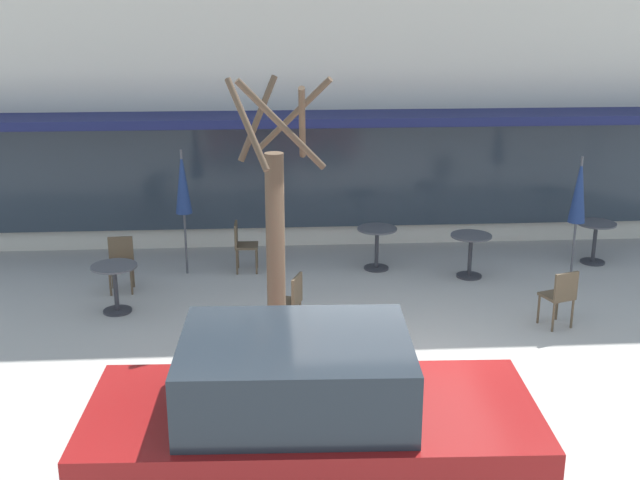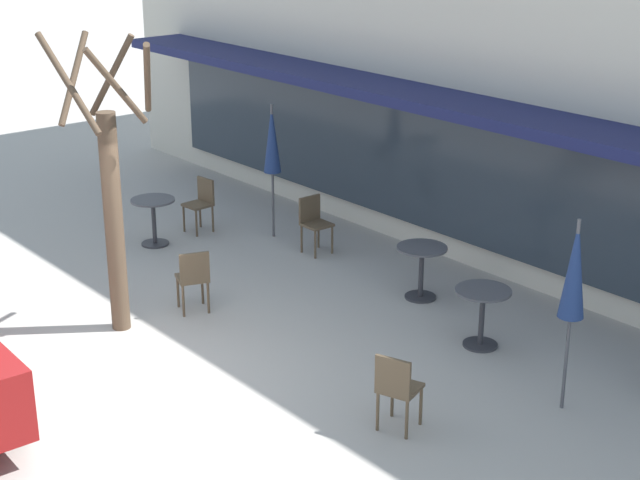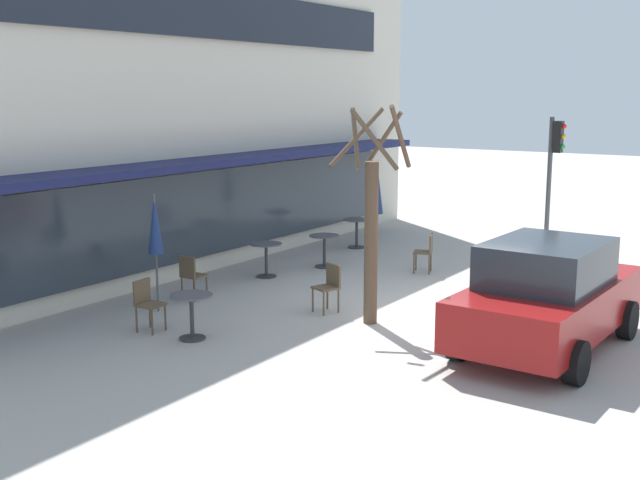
# 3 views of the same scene
# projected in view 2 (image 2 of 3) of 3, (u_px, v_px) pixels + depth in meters

# --- Properties ---
(ground_plane) EXTENTS (80.00, 80.00, 0.00)m
(ground_plane) POSITION_uv_depth(u_px,v_px,m) (116.00, 388.00, 11.25)
(ground_plane) COLOR #ADA8A0
(cafe_table_near_wall) EXTENTS (0.70, 0.70, 0.76)m
(cafe_table_near_wall) POSITION_uv_depth(u_px,v_px,m) (421.00, 263.00, 13.53)
(cafe_table_near_wall) COLOR #333338
(cafe_table_near_wall) RESTS_ON ground
(cafe_table_by_tree) EXTENTS (0.70, 0.70, 0.76)m
(cafe_table_by_tree) POSITION_uv_depth(u_px,v_px,m) (153.00, 214.00, 15.56)
(cafe_table_by_tree) COLOR #333338
(cafe_table_by_tree) RESTS_ON ground
(cafe_table_mid_patio) EXTENTS (0.70, 0.70, 0.76)m
(cafe_table_mid_patio) POSITION_uv_depth(u_px,v_px,m) (482.00, 308.00, 12.10)
(cafe_table_mid_patio) COLOR #333338
(cafe_table_mid_patio) RESTS_ON ground
(patio_umbrella_green_folded) EXTENTS (0.28, 0.28, 2.20)m
(patio_umbrella_green_folded) POSITION_uv_depth(u_px,v_px,m) (272.00, 140.00, 15.54)
(patio_umbrella_green_folded) COLOR #4C4C51
(patio_umbrella_green_folded) RESTS_ON ground
(patio_umbrella_cream_folded) EXTENTS (0.28, 0.28, 2.20)m
(patio_umbrella_cream_folded) POSITION_uv_depth(u_px,v_px,m) (575.00, 271.00, 10.26)
(patio_umbrella_cream_folded) COLOR #4C4C51
(patio_umbrella_cream_folded) RESTS_ON ground
(cafe_chair_0) EXTENTS (0.41, 0.41, 0.89)m
(cafe_chair_0) POSITION_uv_depth(u_px,v_px,m) (314.00, 220.00, 15.25)
(cafe_chair_0) COLOR brown
(cafe_chair_0) RESTS_ON ground
(cafe_chair_1) EXTENTS (0.51, 0.51, 0.89)m
(cafe_chair_1) POSITION_uv_depth(u_px,v_px,m) (193.00, 276.00, 13.06)
(cafe_chair_1) COLOR brown
(cafe_chair_1) RESTS_ON ground
(cafe_chair_2) EXTENTS (0.43, 0.43, 0.89)m
(cafe_chair_2) POSITION_uv_depth(u_px,v_px,m) (201.00, 201.00, 16.19)
(cafe_chair_2) COLOR brown
(cafe_chair_2) RESTS_ON ground
(cafe_chair_3) EXTENTS (0.51, 0.51, 0.89)m
(cafe_chair_3) POSITION_uv_depth(u_px,v_px,m) (397.00, 386.00, 10.18)
(cafe_chair_3) COLOR brown
(cafe_chair_3) RESTS_ON ground
(street_tree) EXTENTS (1.34, 1.38, 3.83)m
(street_tree) POSITION_uv_depth(u_px,v_px,m) (112.00, 196.00, 12.16)
(street_tree) COLOR brown
(street_tree) RESTS_ON ground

